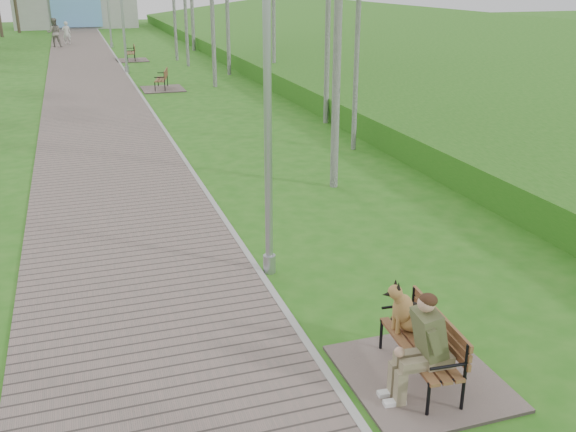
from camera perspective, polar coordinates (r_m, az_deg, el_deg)
ground at (r=11.12m, az=-4.56°, el=-2.15°), size 120.00×120.00×0.00m
walkway at (r=31.77m, az=-17.45°, el=12.00°), size 3.50×67.00×0.04m
kerb at (r=31.86m, az=-14.25°, el=12.33°), size 0.10×67.00×0.05m
embankment at (r=33.53m, az=7.40°, el=13.12°), size 14.00×70.00×1.60m
building_north at (r=61.00m, az=-18.41°, el=17.50°), size 10.00×5.20×4.00m
bench_main at (r=7.37m, az=11.48°, el=-11.70°), size 1.67×1.85×1.45m
bench_second at (r=26.55m, az=-11.17°, el=11.36°), size 1.62×1.80×0.99m
bench_third at (r=36.16m, az=-13.77°, el=13.55°), size 1.64×1.82×1.00m
lamp_post_near at (r=9.17m, az=-1.80°, el=8.11°), size 0.19×0.19×4.94m
lamp_post_second at (r=31.46m, az=-14.49°, el=16.67°), size 0.20×0.20×5.24m
lamp_post_third at (r=43.11m, az=-15.68°, el=17.35°), size 0.19×0.19×5.04m
lamp_post_far at (r=60.89m, az=-16.61°, el=17.82°), size 0.18×0.18×4.57m
pedestrian_near at (r=45.89m, az=-19.09°, el=15.12°), size 0.54×0.36×1.47m
pedestrian_far at (r=44.30m, az=-20.05°, el=15.06°), size 0.88×0.70×1.78m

